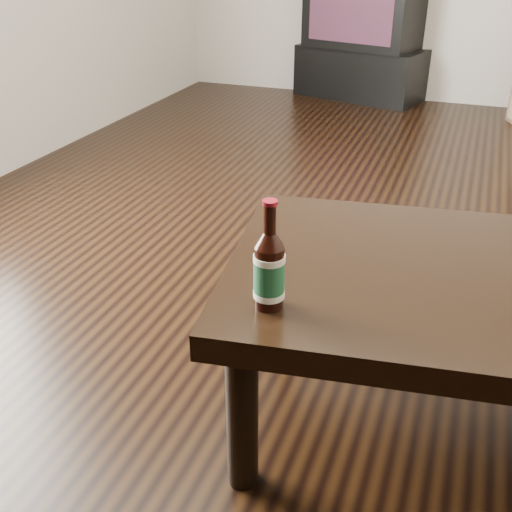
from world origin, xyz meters
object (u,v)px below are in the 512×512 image
(tv, at_px, (367,4))
(coffee_table, at_px, (497,300))
(beer_bottle, at_px, (269,271))
(tv_stand, at_px, (361,72))

(tv, height_order, coffee_table, tv)
(coffee_table, relative_size, beer_bottle, 5.63)
(tv, height_order, beer_bottle, tv)
(tv_stand, height_order, tv, tv)
(coffee_table, distance_m, beer_bottle, 0.59)
(tv_stand, xyz_separation_m, coffee_table, (1.07, -3.70, 0.23))
(tv_stand, bearing_deg, beer_bottle, -65.76)
(tv_stand, xyz_separation_m, tv, (-0.00, -0.00, 0.52))
(tv_stand, distance_m, beer_bottle, 4.07)
(tv, distance_m, coffee_table, 3.86)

